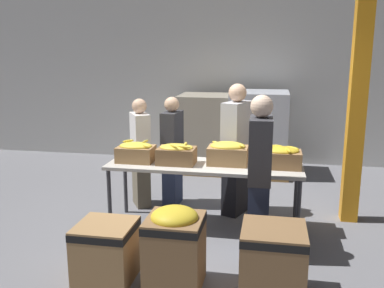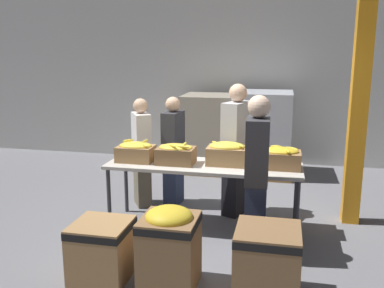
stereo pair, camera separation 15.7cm
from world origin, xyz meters
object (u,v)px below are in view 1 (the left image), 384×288
sorting_table (204,169)px  banana_box_2 (228,153)px  donation_bin_2 (273,259)px  banana_box_3 (282,157)px  banana_box_1 (177,154)px  volunteer_0 (141,153)px  volunteer_1 (259,178)px  volunteer_3 (236,151)px  banana_box_0 (136,152)px  pallet_stack_1 (205,133)px  donation_bin_1 (175,245)px  support_pillar (360,66)px  donation_bin_0 (106,249)px  volunteer_2 (172,152)px  pallet_stack_0 (258,133)px

sorting_table → banana_box_2: (0.28, 0.06, 0.21)m
donation_bin_2 → banana_box_3: bearing=87.0°
banana_box_1 → volunteer_0: bearing=135.9°
volunteer_1 → volunteer_3: size_ratio=0.99×
banana_box_0 → pallet_stack_1: pallet_stack_1 is taller
banana_box_0 → banana_box_3: size_ratio=0.98×
volunteer_3 → pallet_stack_1: size_ratio=1.27×
banana_box_1 → banana_box_2: bearing=8.7°
volunteer_1 → donation_bin_2: bearing=-169.9°
banana_box_1 → donation_bin_1: 1.51m
volunteer_0 → pallet_stack_1: (0.61, 2.04, -0.08)m
support_pillar → donation_bin_0: bearing=-142.1°
banana_box_0 → volunteer_2: volunteer_2 is taller
volunteer_0 → donation_bin_1: 2.27m
donation_bin_2 → pallet_stack_1: bearing=107.1°
support_pillar → banana_box_2: bearing=-161.3°
sorting_table → support_pillar: support_pillar is taller
donation_bin_0 → banana_box_0: bearing=95.4°
donation_bin_2 → volunteer_1: bearing=101.5°
volunteer_2 → banana_box_2: bearing=57.9°
sorting_table → volunteer_2: 0.94m
sorting_table → pallet_stack_1: (-0.40, 2.66, -0.07)m
banana_box_0 → support_pillar: bearing=12.7°
volunteer_2 → donation_bin_2: size_ratio=2.38×
banana_box_2 → volunteer_0: volunteer_0 is taller
volunteer_2 → donation_bin_2: 2.62m
volunteer_1 → banana_box_1: bearing=59.1°
volunteer_0 → donation_bin_2: size_ratio=2.35×
sorting_table → volunteer_1: size_ratio=1.37×
banana_box_2 → pallet_stack_1: (-0.68, 2.60, -0.28)m
banana_box_0 → banana_box_1: (0.53, -0.01, 0.00)m
support_pillar → volunteer_1: bearing=-133.7°
volunteer_0 → banana_box_0: bearing=-17.8°
volunteer_2 → pallet_stack_1: size_ratio=1.11×
volunteer_1 → pallet_stack_0: 3.24m
donation_bin_2 → support_pillar: 2.77m
banana_box_1 → donation_bin_1: banana_box_1 is taller
banana_box_3 → donation_bin_0: banana_box_3 is taller
banana_box_1 → banana_box_3: 1.27m
banana_box_0 → volunteer_3: volunteer_3 is taller
banana_box_1 → volunteer_2: volunteer_2 is taller
sorting_table → donation_bin_0: 1.65m
banana_box_3 → volunteer_3: volunteer_3 is taller
banana_box_2 → donation_bin_0: size_ratio=0.85×
banana_box_1 → volunteer_3: size_ratio=0.26×
support_pillar → banana_box_3: bearing=-148.8°
donation_bin_2 → donation_bin_0: bearing=180.0°
banana_box_0 → banana_box_1: bearing=-1.5°
donation_bin_2 → pallet_stack_0: bearing=94.0°
banana_box_3 → banana_box_2: bearing=177.9°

